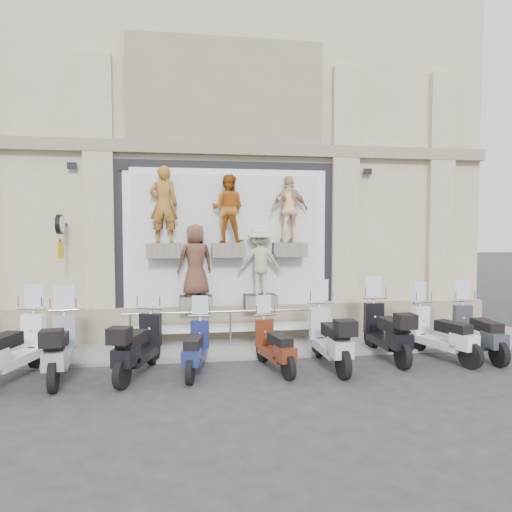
% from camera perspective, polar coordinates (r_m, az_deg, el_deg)
% --- Properties ---
extents(ground, '(90.00, 90.00, 0.00)m').
position_cam_1_polar(ground, '(9.12, -2.00, -14.72)').
color(ground, '#2A2A2D').
rests_on(ground, ground).
extents(sidewalk, '(16.00, 2.20, 0.08)m').
position_cam_1_polar(sidewalk, '(11.12, -3.25, -11.21)').
color(sidewalk, gray).
rests_on(sidewalk, ground).
extents(building, '(14.00, 8.60, 12.00)m').
position_cam_1_polar(building, '(15.97, -4.99, 14.73)').
color(building, beige).
rests_on(building, ground).
extents(shop_vitrine, '(5.60, 0.86, 4.30)m').
position_cam_1_polar(shop_vitrine, '(11.42, -3.37, 1.24)').
color(shop_vitrine, black).
rests_on(shop_vitrine, ground).
extents(guard_rail, '(5.06, 0.10, 0.93)m').
position_cam_1_polar(guard_rail, '(10.92, -3.21, -9.18)').
color(guard_rail, '#9EA0A5').
rests_on(guard_rail, ground).
extents(clock_sign_bracket, '(0.10, 0.80, 1.02)m').
position_cam_1_polar(clock_sign_bracket, '(11.47, -23.30, 2.92)').
color(clock_sign_bracket, black).
rests_on(clock_sign_bracket, ground).
extents(scooter_b, '(1.16, 2.23, 1.74)m').
position_cam_1_polar(scooter_b, '(9.73, -28.14, -8.65)').
color(scooter_b, white).
rests_on(scooter_b, ground).
extents(scooter_c, '(0.84, 2.14, 1.69)m').
position_cam_1_polar(scooter_c, '(9.45, -23.37, -9.03)').
color(scooter_c, gray).
rests_on(scooter_c, ground).
extents(scooter_d, '(1.17, 2.17, 1.69)m').
position_cam_1_polar(scooter_d, '(9.18, -14.48, -9.21)').
color(scooter_d, black).
rests_on(scooter_d, ground).
extents(scooter_e, '(0.83, 1.85, 1.45)m').
position_cam_1_polar(scooter_e, '(9.13, -7.54, -9.99)').
color(scooter_e, '#161F4D').
rests_on(scooter_e, ground).
extents(scooter_f, '(0.90, 1.85, 1.45)m').
position_cam_1_polar(scooter_f, '(9.26, 2.33, -9.80)').
color(scooter_f, '#551E0E').
rests_on(scooter_f, ground).
extents(scooter_g, '(0.68, 2.15, 1.73)m').
position_cam_1_polar(scooter_g, '(9.55, 9.21, -8.55)').
color(scooter_g, '#ACAFB3').
rests_on(scooter_g, ground).
extents(scooter_h, '(0.65, 2.15, 1.74)m').
position_cam_1_polar(scooter_h, '(10.43, 15.96, -7.62)').
color(scooter_h, black).
rests_on(scooter_h, ground).
extents(scooter_i, '(1.16, 2.10, 1.64)m').
position_cam_1_polar(scooter_i, '(10.75, 22.24, -7.68)').
color(scooter_i, silver).
rests_on(scooter_i, ground).
extents(scooter_j, '(0.65, 2.04, 1.64)m').
position_cam_1_polar(scooter_j, '(11.27, 26.03, -7.26)').
color(scooter_j, '#2C3036').
rests_on(scooter_j, ground).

